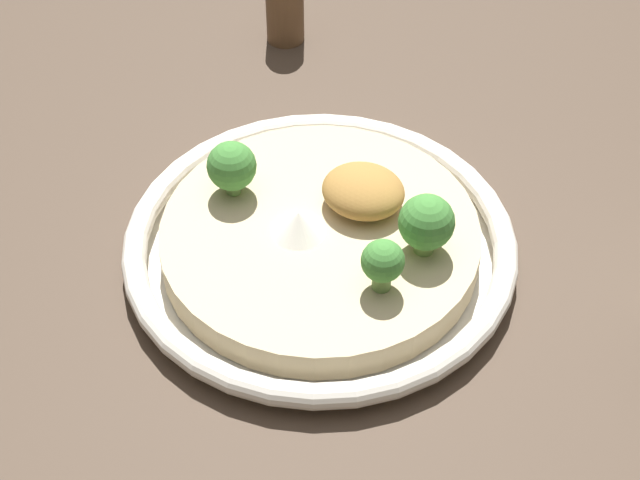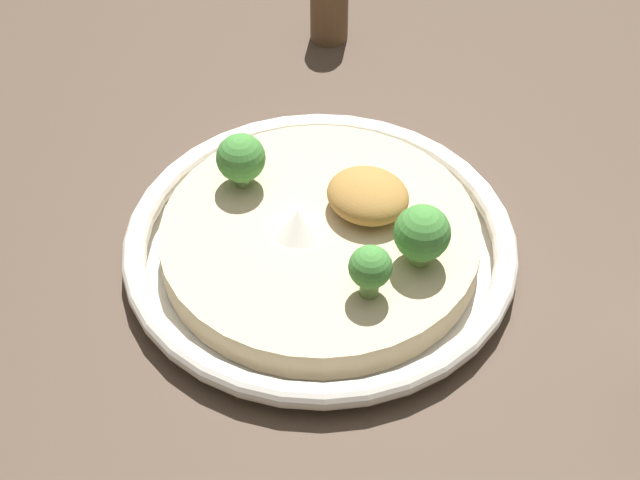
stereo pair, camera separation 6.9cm
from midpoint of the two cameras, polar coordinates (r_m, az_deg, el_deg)
The scene contains 7 objects.
ground_plane at distance 0.70m, azimuth 2.81°, elevation -1.15°, with size 6.00×6.00×0.00m, color #47382B.
risotto_bowl at distance 0.69m, azimuth 2.85°, elevation -0.35°, with size 0.28×0.28×0.03m.
cheese_sprinkle at distance 0.67m, azimuth 1.65°, elevation 1.05°, with size 0.04×0.04×0.02m.
crispy_onion_garnish at distance 0.69m, azimuth 5.68°, elevation 2.45°, with size 0.06×0.05×0.03m.
broccoli_back_right at distance 0.65m, azimuth 8.99°, elevation 0.19°, with size 0.04×0.04×0.05m.
broccoli_back_left at distance 0.70m, azimuth -1.81°, elevation 4.62°, with size 0.04×0.04×0.04m.
broccoli_right at distance 0.63m, azimuth 6.10°, elevation -1.85°, with size 0.03×0.03×0.04m.
Camera 2 is at (0.26, -0.40, 0.52)m, focal length 55.00 mm.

